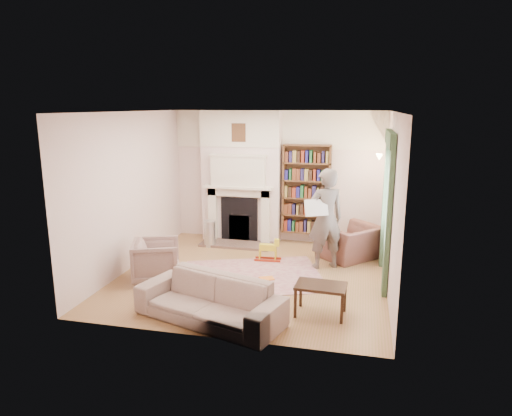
% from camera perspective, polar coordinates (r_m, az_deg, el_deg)
% --- Properties ---
extents(floor, '(4.50, 4.50, 0.00)m').
position_cam_1_polar(floor, '(8.06, -0.41, -8.39)').
color(floor, olive).
rests_on(floor, ground).
extents(ceiling, '(4.50, 4.50, 0.00)m').
position_cam_1_polar(ceiling, '(7.52, -0.44, 11.95)').
color(ceiling, white).
rests_on(ceiling, wall_back).
extents(wall_back, '(4.50, 0.00, 4.50)m').
position_cam_1_polar(wall_back, '(9.83, 2.66, 3.92)').
color(wall_back, white).
rests_on(wall_back, floor).
extents(wall_front, '(4.50, 0.00, 4.50)m').
position_cam_1_polar(wall_front, '(5.56, -5.89, -3.01)').
color(wall_front, white).
rests_on(wall_front, floor).
extents(wall_left, '(0.00, 4.50, 4.50)m').
position_cam_1_polar(wall_left, '(8.47, -15.40, 2.05)').
color(wall_left, white).
rests_on(wall_left, floor).
extents(wall_right, '(0.00, 4.50, 4.50)m').
position_cam_1_polar(wall_right, '(7.47, 16.59, 0.59)').
color(wall_right, white).
rests_on(wall_right, floor).
extents(fireplace, '(1.70, 0.58, 2.80)m').
position_cam_1_polar(fireplace, '(9.80, -1.88, 3.83)').
color(fireplace, white).
rests_on(fireplace, floor).
extents(bookcase, '(1.00, 0.24, 1.85)m').
position_cam_1_polar(bookcase, '(9.65, 6.31, 2.33)').
color(bookcase, brown).
rests_on(bookcase, floor).
extents(window, '(0.02, 0.90, 1.30)m').
position_cam_1_polar(window, '(7.85, 16.35, 1.55)').
color(window, silver).
rests_on(window, wall_right).
extents(curtain_left, '(0.07, 0.32, 2.40)m').
position_cam_1_polar(curtain_left, '(7.22, 16.22, -1.43)').
color(curtain_left, '#354E32').
rests_on(curtain_left, floor).
extents(curtain_right, '(0.07, 0.32, 2.40)m').
position_cam_1_polar(curtain_right, '(8.59, 15.79, 0.80)').
color(curtain_right, '#354E32').
rests_on(curtain_right, floor).
extents(pelmet, '(0.09, 1.70, 0.24)m').
position_cam_1_polar(pelmet, '(7.73, 16.45, 8.34)').
color(pelmet, '#354E32').
rests_on(pelmet, wall_right).
extents(wall_sconce, '(0.20, 0.24, 0.24)m').
position_cam_1_polar(wall_sconce, '(8.87, 14.86, 5.81)').
color(wall_sconce, gold).
rests_on(wall_sconce, wall_right).
extents(rug, '(2.81, 2.49, 0.01)m').
position_cam_1_polar(rug, '(8.02, -0.34, -8.45)').
color(rug, '#BDA58F').
rests_on(rug, floor).
extents(armchair_reading, '(1.33, 1.34, 0.66)m').
position_cam_1_polar(armchair_reading, '(8.97, 11.74, -4.23)').
color(armchair_reading, brown).
rests_on(armchair_reading, floor).
extents(armchair_left, '(0.98, 0.97, 0.70)m').
position_cam_1_polar(armchair_left, '(7.91, -12.35, -6.41)').
color(armchair_left, '#A69889').
rests_on(armchair_left, floor).
extents(sofa, '(2.21, 1.39, 0.60)m').
position_cam_1_polar(sofa, '(6.40, -5.82, -11.33)').
color(sofa, '#B2AA93').
rests_on(sofa, floor).
extents(man_reading, '(0.79, 0.69, 1.83)m').
position_cam_1_polar(man_reading, '(8.26, 8.68, -1.36)').
color(man_reading, '#5B5048').
rests_on(man_reading, floor).
extents(newspaper, '(0.43, 0.30, 0.29)m').
position_cam_1_polar(newspaper, '(8.02, 7.55, 0.04)').
color(newspaper, silver).
rests_on(newspaper, man_reading).
extents(coffee_table, '(0.73, 0.49, 0.45)m').
position_cam_1_polar(coffee_table, '(6.62, 8.06, -11.27)').
color(coffee_table, black).
rests_on(coffee_table, floor).
extents(paraffin_heater, '(0.25, 0.25, 0.55)m').
position_cam_1_polar(paraffin_heater, '(9.62, -5.81, -3.20)').
color(paraffin_heater, '#B8BBC0').
rests_on(paraffin_heater, floor).
extents(rocking_horse, '(0.51, 0.24, 0.44)m').
position_cam_1_polar(rocking_horse, '(8.70, 1.49, -5.25)').
color(rocking_horse, yellow).
rests_on(rocking_horse, rug).
extents(board_game, '(0.39, 0.39, 0.03)m').
position_cam_1_polar(board_game, '(7.65, -2.28, -9.36)').
color(board_game, gold).
rests_on(board_game, rug).
extents(game_box_lid, '(0.33, 0.25, 0.05)m').
position_cam_1_polar(game_box_lid, '(7.91, -4.83, -8.57)').
color(game_box_lid, red).
rests_on(game_box_lid, rug).
extents(comic_annuals, '(0.65, 0.70, 0.02)m').
position_cam_1_polar(comic_annuals, '(7.70, -0.31, -9.24)').
color(comic_annuals, red).
rests_on(comic_annuals, rug).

